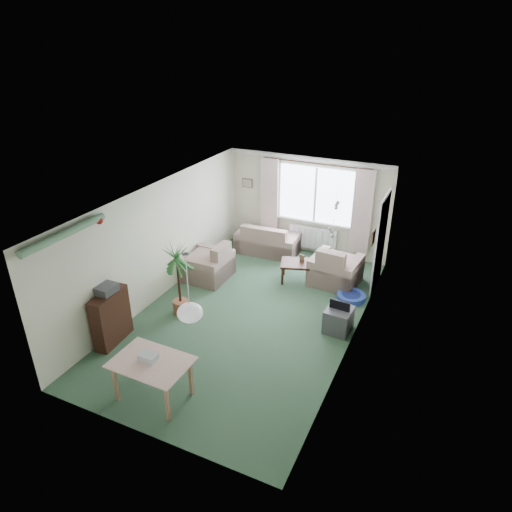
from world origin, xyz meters
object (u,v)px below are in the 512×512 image
at_px(armchair_left, 207,260).
at_px(coffee_table, 303,272).
at_px(bookshelf, 111,318).
at_px(tv_cube, 339,320).
at_px(houseplant, 179,279).
at_px(sofa, 268,238).
at_px(dining_table, 153,380).
at_px(pet_bed, 351,297).
at_px(armchair_corner, 336,264).

xyz_separation_m(armchair_left, coffee_table, (1.98, 0.76, -0.21)).
relative_size(armchair_left, bookshelf, 0.99).
relative_size(coffee_table, bookshelf, 1.01).
bearing_deg(tv_cube, houseplant, -162.27).
relative_size(coffee_table, tv_cube, 1.96).
bearing_deg(houseplant, tv_cube, 14.05).
relative_size(armchair_left, coffee_table, 0.98).
distance_m(sofa, dining_table, 5.37).
bearing_deg(houseplant, dining_table, -66.55).
relative_size(houseplant, tv_cube, 3.01).
bearing_deg(pet_bed, tv_cube, -87.56).
bearing_deg(pet_bed, bookshelf, -137.79).
distance_m(dining_table, tv_cube, 3.49).
relative_size(sofa, armchair_left, 1.58).
bearing_deg(coffee_table, pet_bed, -15.58).
xyz_separation_m(armchair_left, tv_cube, (3.20, -0.74, -0.20)).
height_order(armchair_corner, dining_table, armchair_corner).
distance_m(coffee_table, dining_table, 4.41).
distance_m(armchair_corner, pet_bed, 0.84).
height_order(armchair_corner, houseplant, houseplant).
distance_m(sofa, houseplant, 3.30).
distance_m(armchair_corner, houseplant, 3.44).
xyz_separation_m(sofa, tv_cube, (2.52, -2.51, -0.15)).
distance_m(bookshelf, pet_bed, 4.73).
distance_m(bookshelf, dining_table, 1.73).
relative_size(tv_cube, pet_bed, 0.86).
height_order(houseplant, dining_table, houseplant).
relative_size(armchair_corner, tv_cube, 1.99).
xyz_separation_m(sofa, bookshelf, (-1.02, -4.51, 0.11)).
distance_m(houseplant, dining_table, 2.33).
bearing_deg(sofa, bookshelf, 74.00).
xyz_separation_m(coffee_table, bookshelf, (-2.32, -3.49, 0.27)).
height_order(armchair_corner, armchair_left, armchair_corner).
bearing_deg(bookshelf, tv_cube, 25.02).
relative_size(coffee_table, dining_table, 0.95).
relative_size(bookshelf, houseplant, 0.64).
bearing_deg(dining_table, sofa, 95.13).
distance_m(armchair_corner, bookshelf, 4.76).
bearing_deg(pet_bed, dining_table, -116.36).
bearing_deg(pet_bed, armchair_corner, 132.89).
relative_size(sofa, bookshelf, 1.56).
distance_m(bookshelf, tv_cube, 4.07).
xyz_separation_m(armchair_corner, bookshelf, (-2.98, -3.71, 0.04)).
height_order(bookshelf, dining_table, bookshelf).
height_order(sofa, coffee_table, sofa).
height_order(dining_table, tv_cube, dining_table).
bearing_deg(bookshelf, armchair_left, 78.54).
relative_size(armchair_corner, armchair_left, 1.04).
bearing_deg(armchair_corner, armchair_left, 25.16).
relative_size(armchair_corner, houseplant, 0.66).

